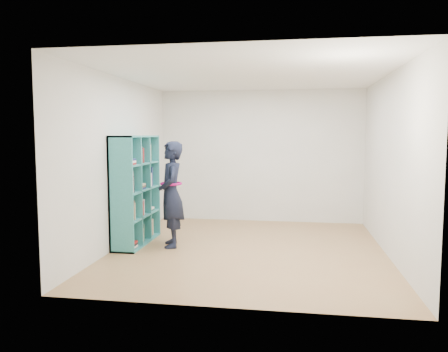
# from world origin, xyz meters

# --- Properties ---
(floor) EXTENTS (4.50, 4.50, 0.00)m
(floor) POSITION_xyz_m (0.00, 0.00, 0.00)
(floor) COLOR #9A6E46
(floor) RESTS_ON ground
(ceiling) EXTENTS (4.50, 4.50, 0.00)m
(ceiling) POSITION_xyz_m (0.00, 0.00, 2.60)
(ceiling) COLOR white
(ceiling) RESTS_ON wall_back
(wall_left) EXTENTS (0.02, 4.50, 2.60)m
(wall_left) POSITION_xyz_m (-2.00, 0.00, 1.30)
(wall_left) COLOR beige
(wall_left) RESTS_ON floor
(wall_right) EXTENTS (0.02, 4.50, 2.60)m
(wall_right) POSITION_xyz_m (2.00, 0.00, 1.30)
(wall_right) COLOR beige
(wall_right) RESTS_ON floor
(wall_back) EXTENTS (4.00, 0.02, 2.60)m
(wall_back) POSITION_xyz_m (0.00, 2.25, 1.30)
(wall_back) COLOR beige
(wall_back) RESTS_ON floor
(wall_front) EXTENTS (4.00, 0.02, 2.60)m
(wall_front) POSITION_xyz_m (0.00, -2.25, 1.30)
(wall_front) COLOR beige
(wall_front) RESTS_ON floor
(bookshelf) EXTENTS (0.37, 1.28, 1.71)m
(bookshelf) POSITION_xyz_m (-1.83, 0.11, 0.83)
(bookshelf) COLOR #287E72
(bookshelf) RESTS_ON floor
(person) EXTENTS (0.56, 0.69, 1.63)m
(person) POSITION_xyz_m (-1.20, 0.02, 0.82)
(person) COLOR black
(person) RESTS_ON floor
(smartphone) EXTENTS (0.04, 0.09, 0.12)m
(smartphone) POSITION_xyz_m (-1.36, 0.06, 0.92)
(smartphone) COLOR silver
(smartphone) RESTS_ON person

